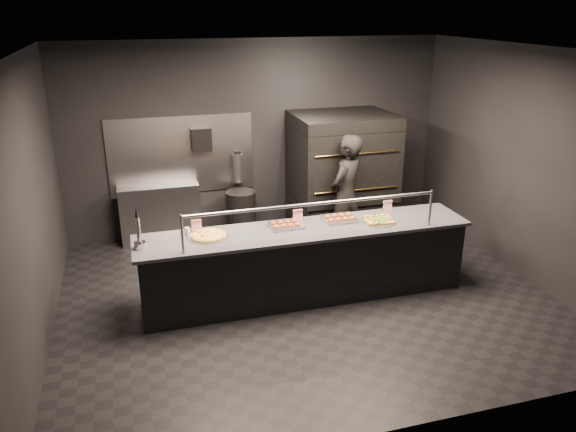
# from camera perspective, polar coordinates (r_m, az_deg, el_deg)

# --- Properties ---
(room) EXTENTS (6.04, 6.00, 3.00)m
(room) POSITION_cam_1_polar(r_m,az_deg,el_deg) (6.64, 1.52, 3.45)
(room) COLOR black
(room) RESTS_ON ground
(service_counter) EXTENTS (4.10, 0.78, 1.37)m
(service_counter) POSITION_cam_1_polar(r_m,az_deg,el_deg) (6.98, 1.75, -4.76)
(service_counter) COLOR black
(service_counter) RESTS_ON ground
(pizza_oven) EXTENTS (1.50, 1.23, 1.91)m
(pizza_oven) POSITION_cam_1_polar(r_m,az_deg,el_deg) (8.86, 5.44, 4.25)
(pizza_oven) COLOR black
(pizza_oven) RESTS_ON ground
(prep_shelf) EXTENTS (1.20, 0.35, 0.90)m
(prep_shelf) POSITION_cam_1_polar(r_m,az_deg,el_deg) (8.85, -12.85, 0.27)
(prep_shelf) COLOR #99999E
(prep_shelf) RESTS_ON ground
(towel_dispenser) EXTENTS (0.30, 0.20, 0.35)m
(towel_dispenser) POSITION_cam_1_polar(r_m,az_deg,el_deg) (8.66, -8.82, 7.71)
(towel_dispenser) COLOR black
(towel_dispenser) RESTS_ON room
(fire_extinguisher) EXTENTS (0.14, 0.14, 0.51)m
(fire_extinguisher) POSITION_cam_1_polar(r_m,az_deg,el_deg) (8.88, -5.13, 4.93)
(fire_extinguisher) COLOR #B2B2B7
(fire_extinguisher) RESTS_ON room
(beer_tap) EXTENTS (0.13, 0.19, 0.50)m
(beer_tap) POSITION_cam_1_polar(r_m,az_deg,el_deg) (6.42, -14.89, -2.02)
(beer_tap) COLOR silver
(beer_tap) RESTS_ON service_counter
(round_pizza) EXTENTS (0.49, 0.49, 0.03)m
(round_pizza) POSITION_cam_1_polar(r_m,az_deg,el_deg) (6.62, -8.08, -1.98)
(round_pizza) COLOR silver
(round_pizza) RESTS_ON service_counter
(slider_tray_a) EXTENTS (0.45, 0.37, 0.06)m
(slider_tray_a) POSITION_cam_1_polar(r_m,az_deg,el_deg) (6.85, -0.26, -0.89)
(slider_tray_a) COLOR silver
(slider_tray_a) RESTS_ON service_counter
(slider_tray_b) EXTENTS (0.45, 0.36, 0.07)m
(slider_tray_b) POSITION_cam_1_polar(r_m,az_deg,el_deg) (7.08, 5.27, -0.24)
(slider_tray_b) COLOR silver
(slider_tray_b) RESTS_ON service_counter
(square_pizza) EXTENTS (0.43, 0.43, 0.05)m
(square_pizza) POSITION_cam_1_polar(r_m,az_deg,el_deg) (7.10, 9.19, -0.41)
(square_pizza) COLOR silver
(square_pizza) RESTS_ON service_counter
(condiment_jar) EXTENTS (0.15, 0.06, 0.10)m
(condiment_jar) POSITION_cam_1_polar(r_m,az_deg,el_deg) (6.69, -9.94, -1.56)
(condiment_jar) COLOR silver
(condiment_jar) RESTS_ON service_counter
(tent_cards) EXTENTS (2.62, 0.04, 0.15)m
(tent_cards) POSITION_cam_1_polar(r_m,az_deg,el_deg) (7.02, 0.91, 0.08)
(tent_cards) COLOR white
(tent_cards) RESTS_ON service_counter
(trash_bin) EXTENTS (0.46, 0.46, 0.76)m
(trash_bin) POSITION_cam_1_polar(r_m,az_deg,el_deg) (8.79, -4.78, 0.12)
(trash_bin) COLOR black
(trash_bin) RESTS_ON ground
(worker) EXTENTS (0.77, 0.75, 1.78)m
(worker) POSITION_cam_1_polar(r_m,az_deg,el_deg) (8.10, 5.86, 2.06)
(worker) COLOR black
(worker) RESTS_ON ground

